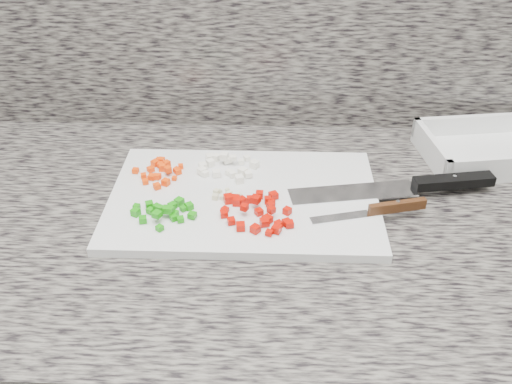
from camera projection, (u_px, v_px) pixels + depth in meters
countertop at (252, 223)px, 0.89m from camera, size 3.96×0.64×0.04m
cutting_board at (244, 199)px, 0.89m from camera, size 0.42×0.28×0.01m
carrot_pile at (160, 171)px, 0.94m from camera, size 0.08×0.09×0.02m
onion_pile at (226, 166)px, 0.95m from camera, size 0.10×0.08×0.02m
green_pepper_pile at (165, 211)px, 0.84m from camera, size 0.10×0.08×0.02m
red_pepper_pile at (256, 210)px, 0.85m from camera, size 0.11×0.11×0.02m
garlic_pile at (226, 196)px, 0.88m from camera, size 0.05×0.04×0.01m
chef_knife at (419, 185)px, 0.90m from camera, size 0.33×0.09×0.02m
paring_knife at (383, 209)px, 0.85m from camera, size 0.18×0.06×0.02m
tray at (488, 151)px, 1.00m from camera, size 0.25×0.19×0.05m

